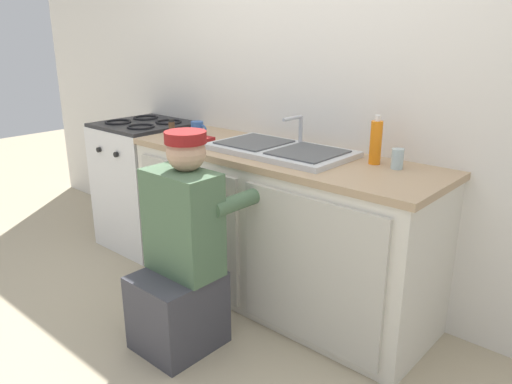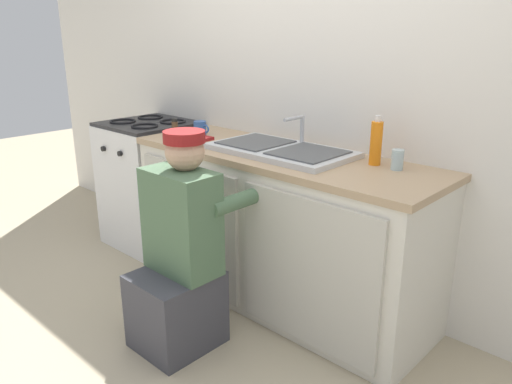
# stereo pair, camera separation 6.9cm
# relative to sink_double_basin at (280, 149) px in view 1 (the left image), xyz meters

# --- Properties ---
(ground_plane) EXTENTS (12.00, 12.00, 0.00)m
(ground_plane) POSITION_rel_sink_double_basin_xyz_m (0.00, -0.30, -0.92)
(ground_plane) COLOR tan
(back_wall) EXTENTS (6.00, 0.10, 2.50)m
(back_wall) POSITION_rel_sink_double_basin_xyz_m (0.00, 0.35, 0.33)
(back_wall) COLOR silver
(back_wall) RESTS_ON ground_plane
(counter_cabinet) EXTENTS (1.84, 0.62, 0.86)m
(counter_cabinet) POSITION_rel_sink_double_basin_xyz_m (0.00, -0.01, -0.49)
(counter_cabinet) COLOR silver
(counter_cabinet) RESTS_ON ground_plane
(countertop) EXTENTS (1.88, 0.62, 0.04)m
(countertop) POSITION_rel_sink_double_basin_xyz_m (0.00, -0.00, -0.04)
(countertop) COLOR tan
(countertop) RESTS_ON counter_cabinet
(sink_double_basin) EXTENTS (0.80, 0.44, 0.19)m
(sink_double_basin) POSITION_rel_sink_double_basin_xyz_m (0.00, 0.00, 0.00)
(sink_double_basin) COLOR silver
(sink_double_basin) RESTS_ON countertop
(stove_range) EXTENTS (0.60, 0.62, 0.94)m
(stove_range) POSITION_rel_sink_double_basin_xyz_m (-1.25, -0.00, -0.46)
(stove_range) COLOR white
(stove_range) RESTS_ON ground_plane
(plumber_person) EXTENTS (0.42, 0.61, 1.10)m
(plumber_person) POSITION_rel_sink_double_basin_xyz_m (-0.07, -0.68, -0.46)
(plumber_person) COLOR #3F3F47
(plumber_person) RESTS_ON ground_plane
(water_glass) EXTENTS (0.06, 0.06, 0.10)m
(water_glass) POSITION_rel_sink_double_basin_xyz_m (0.64, 0.12, 0.03)
(water_glass) COLOR #ADC6CC
(water_glass) RESTS_ON countertop
(spice_bottle_pepper) EXTENTS (0.04, 0.04, 0.10)m
(spice_bottle_pepper) POSITION_rel_sink_double_basin_xyz_m (-0.84, -0.08, 0.03)
(spice_bottle_pepper) COLOR #513823
(spice_bottle_pepper) RESTS_ON countertop
(soap_bottle_orange) EXTENTS (0.06, 0.06, 0.25)m
(soap_bottle_orange) POSITION_rel_sink_double_basin_xyz_m (0.51, 0.13, 0.09)
(soap_bottle_orange) COLOR orange
(soap_bottle_orange) RESTS_ON countertop
(coffee_mug) EXTENTS (0.13, 0.08, 0.09)m
(coffee_mug) POSITION_rel_sink_double_basin_xyz_m (-0.68, 0.00, 0.03)
(coffee_mug) COLOR #335699
(coffee_mug) RESTS_ON countertop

